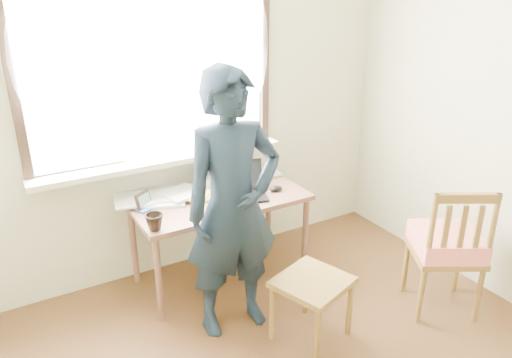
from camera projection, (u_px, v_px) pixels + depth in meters
room_shell at (338, 115)px, 2.03m from camera, size 3.52×4.02×2.61m
desk at (220, 206)px, 3.63m from camera, size 1.26×0.63×0.67m
laptop at (241, 188)px, 3.63m from camera, size 0.41×0.37×0.24m
mug_white at (203, 184)px, 3.70m from camera, size 0.18×0.18×0.10m
mug_dark at (154, 222)px, 3.13m from camera, size 0.12×0.12×0.11m
mouse at (276, 188)px, 3.71m from camera, size 0.10×0.07×0.04m
desk_clutter at (178, 192)px, 3.64m from camera, size 0.68×0.52×0.05m
book_a at (160, 198)px, 3.56m from camera, size 0.33×0.36×0.03m
book_b at (259, 173)px, 4.02m from camera, size 0.20×0.24×0.02m
picture_frame at (143, 201)px, 3.42m from camera, size 0.13×0.09×0.11m
work_chair at (312, 289)px, 3.09m from camera, size 0.52×0.51×0.43m
side_chair at (447, 245)px, 3.33m from camera, size 0.59×0.58×0.95m
person at (233, 206)px, 3.04m from camera, size 0.65×0.44×1.71m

